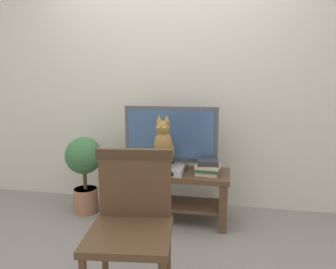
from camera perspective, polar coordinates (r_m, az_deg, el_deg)
The scene contains 9 objects.
ground_plane at distance 2.66m, azimuth -3.53°, elevation -19.57°, with size 12.00×12.00×0.00m, color gray.
back_wall at distance 3.31m, azimuth 0.68°, elevation 11.56°, with size 7.00×0.12×2.80m, color beige.
tv_stand at distance 2.98m, azimuth 0.18°, elevation -9.15°, with size 1.10×0.43×0.47m.
tv at distance 2.96m, azimuth 0.52°, elevation -0.35°, with size 0.87×0.20×0.59m.
media_box at distance 2.87m, azimuth -0.72°, elevation -6.37°, with size 0.35×0.25×0.06m.
cat at distance 2.81m, azimuth -0.77°, elevation -2.33°, with size 0.20×0.34×0.48m.
wooden_chair at distance 1.87m, azimuth -6.52°, elevation -14.52°, with size 0.50×0.51×0.90m.
book_stack at distance 2.84m, azimuth 7.13°, elevation -5.89°, with size 0.23×0.20×0.13m.
potted_plant at distance 3.21m, azimuth -14.79°, elevation -5.57°, with size 0.36×0.36×0.75m.
Camera 1 is at (0.58, -2.24, 1.31)m, focal length 33.94 mm.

